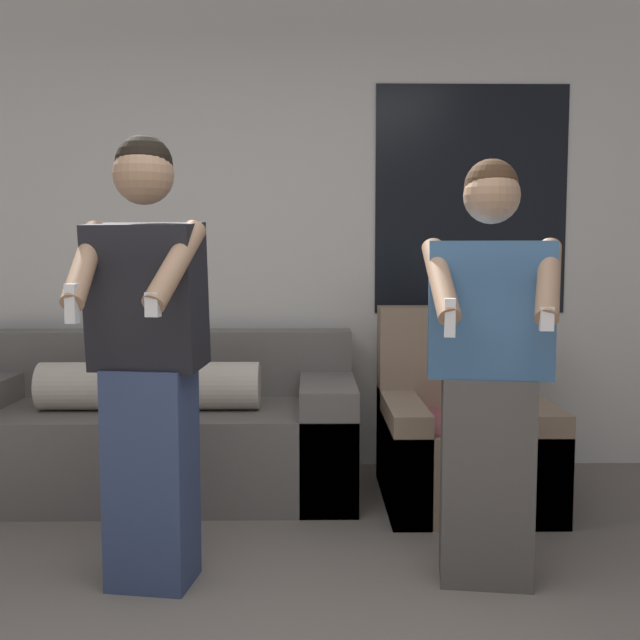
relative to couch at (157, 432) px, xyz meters
The scene contains 5 objects.
wall_back 1.33m from the couch, 35.72° to the left, with size 5.79×0.07×2.70m.
couch is the anchor object (origin of this frame).
armchair 1.59m from the couch, ahead, with size 0.81×0.84×0.96m.
person_left 1.28m from the couch, 79.65° to the right, with size 0.46×0.52×1.67m.
person_right 1.91m from the couch, 37.14° to the right, with size 0.51×0.50×1.59m.
Camera 1 is at (0.15, -1.67, 1.25)m, focal length 42.00 mm.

